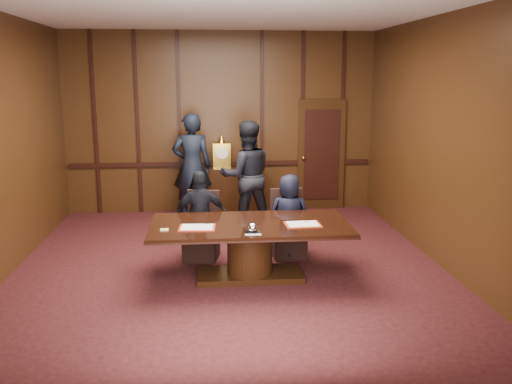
{
  "coord_description": "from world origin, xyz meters",
  "views": [
    {
      "loc": [
        -0.3,
        -7.15,
        2.67
      ],
      "look_at": [
        0.39,
        0.29,
        1.05
      ],
      "focal_mm": 38.0,
      "sensor_mm": 36.0,
      "label": 1
    }
  ],
  "objects_px": {
    "sideboard": "(222,189)",
    "signatory_left": "(201,216)",
    "witness_left": "(192,166)",
    "conference_table": "(250,241)",
    "signatory_right": "(289,216)",
    "witness_right": "(246,176)"
  },
  "relations": [
    {
      "from": "signatory_right",
      "to": "sideboard",
      "type": "bearing_deg",
      "value": -61.64
    },
    {
      "from": "signatory_right",
      "to": "signatory_left",
      "type": "bearing_deg",
      "value": 10.29
    },
    {
      "from": "conference_table",
      "to": "signatory_right",
      "type": "xyz_separation_m",
      "value": [
        0.65,
        0.8,
        0.12
      ]
    },
    {
      "from": "signatory_left",
      "to": "signatory_right",
      "type": "xyz_separation_m",
      "value": [
        1.3,
        0.0,
        -0.04
      ]
    },
    {
      "from": "signatory_left",
      "to": "signatory_right",
      "type": "height_order",
      "value": "signatory_left"
    },
    {
      "from": "conference_table",
      "to": "witness_right",
      "type": "distance_m",
      "value": 2.43
    },
    {
      "from": "sideboard",
      "to": "conference_table",
      "type": "relative_size",
      "value": 0.61
    },
    {
      "from": "signatory_right",
      "to": "witness_right",
      "type": "relative_size",
      "value": 0.66
    },
    {
      "from": "witness_left",
      "to": "witness_right",
      "type": "relative_size",
      "value": 1.05
    },
    {
      "from": "conference_table",
      "to": "witness_left",
      "type": "xyz_separation_m",
      "value": [
        -0.82,
        3.19,
        0.49
      ]
    },
    {
      "from": "sideboard",
      "to": "signatory_right",
      "type": "distance_m",
      "value": 2.91
    },
    {
      "from": "signatory_left",
      "to": "witness_left",
      "type": "bearing_deg",
      "value": -91.55
    },
    {
      "from": "sideboard",
      "to": "witness_left",
      "type": "bearing_deg",
      "value": -146.51
    },
    {
      "from": "sideboard",
      "to": "signatory_left",
      "type": "distance_m",
      "value": 2.8
    },
    {
      "from": "signatory_right",
      "to": "witness_left",
      "type": "distance_m",
      "value": 2.83
    },
    {
      "from": "signatory_left",
      "to": "witness_right",
      "type": "height_order",
      "value": "witness_right"
    },
    {
      "from": "witness_left",
      "to": "signatory_right",
      "type": "bearing_deg",
      "value": 122.06
    },
    {
      "from": "sideboard",
      "to": "conference_table",
      "type": "xyz_separation_m",
      "value": [
        0.25,
        -3.56,
        0.02
      ]
    },
    {
      "from": "signatory_left",
      "to": "signatory_right",
      "type": "bearing_deg",
      "value": 174.37
    },
    {
      "from": "signatory_left",
      "to": "witness_right",
      "type": "bearing_deg",
      "value": -122.05
    },
    {
      "from": "sideboard",
      "to": "witness_left",
      "type": "distance_m",
      "value": 0.85
    },
    {
      "from": "sideboard",
      "to": "signatory_right",
      "type": "height_order",
      "value": "sideboard"
    }
  ]
}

